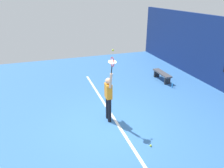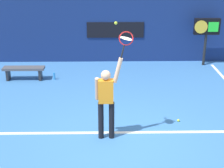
% 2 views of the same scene
% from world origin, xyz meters
% --- Properties ---
extents(ground_plane, '(18.00, 18.00, 0.00)m').
position_xyz_m(ground_plane, '(0.00, 0.00, 0.00)').
color(ground_plane, '#3870B2').
extents(court_baseline, '(10.00, 0.10, 0.01)m').
position_xyz_m(court_baseline, '(0.00, 0.30, 0.01)').
color(court_baseline, white).
rests_on(court_baseline, ground_plane).
extents(tennis_player, '(0.62, 0.31, 1.98)m').
position_xyz_m(tennis_player, '(-0.36, 0.09, 1.01)').
color(tennis_player, black).
rests_on(tennis_player, ground_plane).
extents(tennis_racket, '(0.38, 0.27, 0.63)m').
position_xyz_m(tennis_racket, '(0.06, 0.09, 2.37)').
color(tennis_racket, black).
extents(tennis_ball, '(0.07, 0.07, 0.07)m').
position_xyz_m(tennis_ball, '(-0.15, 0.18, 2.72)').
color(tennis_ball, '#CCE033').
extents(court_bench, '(1.40, 0.36, 0.45)m').
position_xyz_m(court_bench, '(-3.17, 4.03, 0.34)').
color(court_bench, '#4C4C51').
rests_on(court_bench, ground_plane).
extents(water_bottle, '(0.07, 0.07, 0.24)m').
position_xyz_m(water_bottle, '(-2.15, 4.03, 0.12)').
color(water_bottle, '#338CD8').
rests_on(water_bottle, ground_plane).
extents(spare_ball, '(0.07, 0.07, 0.07)m').
position_xyz_m(spare_ball, '(1.51, 0.86, 0.03)').
color(spare_ball, '#CCE033').
rests_on(spare_ball, ground_plane).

